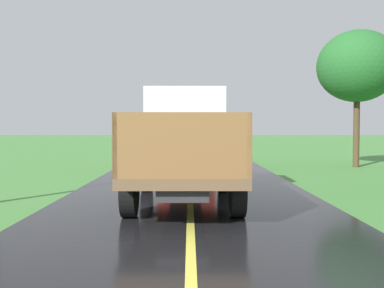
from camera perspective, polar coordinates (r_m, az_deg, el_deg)
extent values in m
cube|color=#2D2D30|center=(10.05, -1.01, -4.36)|extent=(0.90, 5.51, 0.24)
cube|color=brown|center=(10.03, -1.01, -3.23)|extent=(2.30, 5.80, 0.20)
cube|color=silver|center=(11.93, -0.90, 2.69)|extent=(2.10, 1.90, 1.90)
cube|color=black|center=(12.89, -0.86, 4.14)|extent=(1.78, 0.02, 0.76)
cube|color=brown|center=(9.09, -8.10, 0.29)|extent=(0.08, 3.85, 1.10)
cube|color=brown|center=(9.06, 5.94, 0.30)|extent=(0.08, 3.85, 1.10)
cube|color=brown|center=(7.13, -1.29, -0.21)|extent=(2.30, 0.08, 1.10)
cube|color=brown|center=(10.90, -0.96, 0.63)|extent=(2.30, 0.08, 1.10)
cylinder|color=black|center=(11.90, -5.98, -3.83)|extent=(0.28, 1.00, 1.00)
cylinder|color=black|center=(11.88, 4.17, -3.83)|extent=(0.28, 1.00, 1.00)
cylinder|color=black|center=(8.56, -8.23, -6.22)|extent=(0.28, 1.00, 1.00)
cylinder|color=black|center=(8.53, 5.97, -6.23)|extent=(0.28, 1.00, 1.00)
ellipsoid|color=#A2C21B|center=(9.96, -3.00, 0.28)|extent=(0.45, 0.57, 0.51)
ellipsoid|color=#A3D123|center=(8.01, 1.68, -2.35)|extent=(0.40, 0.42, 0.42)
ellipsoid|color=#A2CD2B|center=(8.54, 3.59, -2.38)|extent=(0.46, 0.44, 0.51)
ellipsoid|color=#9EBD20|center=(8.98, 2.45, -0.15)|extent=(0.41, 0.44, 0.36)
ellipsoid|color=#A0C41C|center=(7.55, 2.71, -2.77)|extent=(0.43, 0.49, 0.39)
ellipsoid|color=#ADBC23|center=(9.19, 1.71, -0.22)|extent=(0.42, 0.46, 0.38)
ellipsoid|color=#9EC02F|center=(9.27, -4.03, -0.06)|extent=(0.51, 0.58, 0.42)
ellipsoid|color=#AAC02A|center=(7.54, -6.12, -0.69)|extent=(0.50, 0.60, 0.38)
ellipsoid|color=#AFC324|center=(10.09, 1.90, 0.24)|extent=(0.53, 0.64, 0.38)
cube|color=#2D2D30|center=(19.70, -0.73, -1.13)|extent=(0.90, 5.51, 0.24)
cube|color=brown|center=(19.69, -0.73, -0.55)|extent=(2.30, 5.80, 0.20)
cube|color=gold|center=(21.61, -0.69, 2.48)|extent=(2.10, 1.90, 1.90)
cube|color=black|center=(22.57, -0.68, 3.32)|extent=(1.78, 0.02, 0.76)
cube|color=maroon|center=(18.73, -4.15, 1.29)|extent=(0.08, 3.85, 1.10)
cube|color=maroon|center=(18.72, 2.65, 1.30)|extent=(0.08, 3.85, 1.10)
cube|color=maroon|center=(16.81, -0.80, 1.19)|extent=(2.30, 0.08, 1.10)
cube|color=maroon|center=(20.58, -0.71, 1.38)|extent=(2.30, 0.08, 1.10)
cylinder|color=black|center=(21.53, -3.49, -1.11)|extent=(0.28, 1.00, 1.00)
cylinder|color=black|center=(21.52, 2.10, -1.11)|extent=(0.28, 1.00, 1.00)
cylinder|color=black|center=(18.15, -4.08, -1.74)|extent=(0.28, 1.00, 1.00)
cylinder|color=black|center=(18.14, 2.56, -1.74)|extent=(0.28, 1.00, 1.00)
ellipsoid|color=#B5D127|center=(17.41, -2.46, 0.95)|extent=(0.54, 0.66, 0.42)
ellipsoid|color=#B3CF2E|center=(17.58, 1.44, 2.18)|extent=(0.57, 0.53, 0.37)
ellipsoid|color=#A4CD24|center=(20.28, 0.11, 2.17)|extent=(0.49, 0.52, 0.50)
ellipsoid|color=#B2C023|center=(18.47, 0.86, 0.12)|extent=(0.59, 0.76, 0.46)
ellipsoid|color=#ADC52F|center=(18.63, -0.70, 2.25)|extent=(0.43, 0.55, 0.42)
ellipsoid|color=#A4C02D|center=(19.25, 1.40, 1.06)|extent=(0.57, 0.57, 0.46)
ellipsoid|color=#A5CE28|center=(18.65, -1.09, 0.24)|extent=(0.49, 0.44, 0.39)
ellipsoid|color=#9FC628|center=(19.05, 1.94, 0.13)|extent=(0.59, 0.57, 0.37)
ellipsoid|color=#A7D12C|center=(18.22, -0.22, 1.20)|extent=(0.57, 0.52, 0.41)
ellipsoid|color=#9FCA23|center=(18.56, -1.55, 0.25)|extent=(0.57, 0.74, 0.42)
ellipsoid|color=#9FCB23|center=(18.15, 0.77, 2.10)|extent=(0.53, 0.55, 0.45)
cylinder|color=#4C3823|center=(21.22, 20.84, 1.41)|extent=(0.28, 0.28, 3.17)
ellipsoid|color=#236028|center=(21.40, 20.96, 9.56)|extent=(3.63, 3.63, 3.26)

